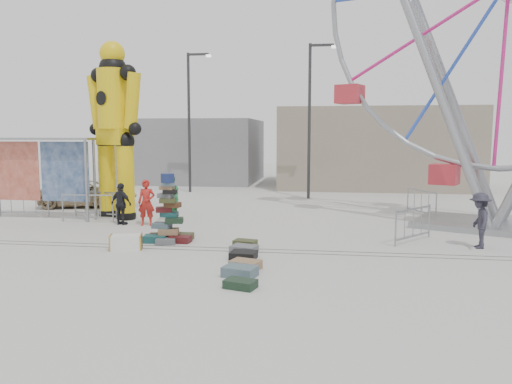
# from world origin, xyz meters

# --- Properties ---
(ground) EXTENTS (90.00, 90.00, 0.00)m
(ground) POSITION_xyz_m (0.00, 0.00, 0.00)
(ground) COLOR #9E9E99
(ground) RESTS_ON ground
(track_line_near) EXTENTS (40.00, 0.04, 0.01)m
(track_line_near) POSITION_xyz_m (0.00, 0.60, 0.00)
(track_line_near) COLOR #47443F
(track_line_near) RESTS_ON ground
(track_line_far) EXTENTS (40.00, 0.04, 0.01)m
(track_line_far) POSITION_xyz_m (0.00, 1.00, 0.00)
(track_line_far) COLOR #47443F
(track_line_far) RESTS_ON ground
(building_right) EXTENTS (12.00, 8.00, 5.00)m
(building_right) POSITION_xyz_m (7.00, 20.00, 2.50)
(building_right) COLOR gray
(building_right) RESTS_ON ground
(building_left) EXTENTS (10.00, 8.00, 4.40)m
(building_left) POSITION_xyz_m (-6.00, 22.00, 2.20)
(building_left) COLOR gray
(building_left) RESTS_ON ground
(lamp_post_right) EXTENTS (1.41, 0.25, 8.00)m
(lamp_post_right) POSITION_xyz_m (3.09, 13.00, 4.48)
(lamp_post_right) COLOR #2D2D30
(lamp_post_right) RESTS_ON ground
(lamp_post_left) EXTENTS (1.41, 0.25, 8.00)m
(lamp_post_left) POSITION_xyz_m (-3.91, 15.00, 4.48)
(lamp_post_left) COLOR #2D2D30
(lamp_post_left) RESTS_ON ground
(suitcase_tower) EXTENTS (1.52, 1.35, 2.16)m
(suitcase_tower) POSITION_xyz_m (-1.02, 1.69, 0.60)
(suitcase_tower) COLOR #1B4D51
(suitcase_tower) RESTS_ON ground
(crash_test_dummy) EXTENTS (2.79, 1.63, 7.21)m
(crash_test_dummy) POSITION_xyz_m (-4.44, 5.65, 3.80)
(crash_test_dummy) COLOR black
(crash_test_dummy) RESTS_ON ground
(ferris_wheel) EXTENTS (12.07, 5.65, 15.27)m
(ferris_wheel) POSITION_xyz_m (9.99, 5.41, 7.52)
(ferris_wheel) COLOR gray
(ferris_wheel) RESTS_ON ground
(banner_scaffold) EXTENTS (4.50, 0.88, 3.24)m
(banner_scaffold) POSITION_xyz_m (-7.32, 4.99, 2.44)
(banner_scaffold) COLOR gray
(banner_scaffold) RESTS_ON ground
(steamer_trunk) EXTENTS (1.02, 0.76, 0.43)m
(steamer_trunk) POSITION_xyz_m (-1.92, 0.42, 0.21)
(steamer_trunk) COLOR silver
(steamer_trunk) RESTS_ON ground
(row_case_0) EXTENTS (0.75, 0.58, 0.19)m
(row_case_0) POSITION_xyz_m (1.49, 1.34, 0.09)
(row_case_0) COLOR #3C4020
(row_case_0) RESTS_ON ground
(row_case_1) EXTENTS (0.83, 0.73, 0.19)m
(row_case_1) POSITION_xyz_m (1.58, 0.61, 0.09)
(row_case_1) COLOR slate
(row_case_1) RESTS_ON ground
(row_case_2) EXTENTS (0.74, 0.64, 0.21)m
(row_case_2) POSITION_xyz_m (1.70, -0.21, 0.10)
(row_case_2) COLOR black
(row_case_2) RESTS_ON ground
(row_case_3) EXTENTS (0.86, 0.72, 0.22)m
(row_case_3) POSITION_xyz_m (1.91, -1.21, 0.11)
(row_case_3) COLOR #946E4B
(row_case_3) RESTS_ON ground
(row_case_4) EXTENTS (0.90, 0.74, 0.25)m
(row_case_4) POSITION_xyz_m (1.88, -1.88, 0.12)
(row_case_4) COLOR #4B626C
(row_case_4) RESTS_ON ground
(row_case_5) EXTENTS (0.78, 0.62, 0.19)m
(row_case_5) POSITION_xyz_m (2.05, -2.78, 0.09)
(row_case_5) COLOR #1B301F
(row_case_5) RESTS_ON ground
(barricade_dummy_a) EXTENTS (1.98, 0.48, 1.10)m
(barricade_dummy_a) POSITION_xyz_m (-8.44, 5.50, 0.55)
(barricade_dummy_a) COLOR gray
(barricade_dummy_a) RESTS_ON ground
(barricade_dummy_b) EXTENTS (2.00, 0.22, 1.10)m
(barricade_dummy_b) POSITION_xyz_m (-5.21, 4.65, 0.55)
(barricade_dummy_b) COLOR gray
(barricade_dummy_b) RESTS_ON ground
(barricade_dummy_c) EXTENTS (1.98, 0.52, 1.10)m
(barricade_dummy_c) POSITION_xyz_m (-5.37, 5.64, 0.55)
(barricade_dummy_c) COLOR gray
(barricade_dummy_c) RESTS_ON ground
(barricade_wheel_front) EXTENTS (1.36, 1.60, 1.10)m
(barricade_wheel_front) POSITION_xyz_m (6.64, 2.67, 0.55)
(barricade_wheel_front) COLOR gray
(barricade_wheel_front) RESTS_ON ground
(barricade_wheel_back) EXTENTS (0.89, 1.87, 1.10)m
(barricade_wheel_back) POSITION_xyz_m (7.84, 7.94, 0.55)
(barricade_wheel_back) COLOR gray
(barricade_wheel_back) RESTS_ON ground
(pedestrian_red) EXTENTS (0.69, 0.51, 1.71)m
(pedestrian_red) POSITION_xyz_m (-2.69, 4.26, 0.86)
(pedestrian_red) COLOR #A51D17
(pedestrian_red) RESTS_ON ground
(pedestrian_green) EXTENTS (1.10, 1.15, 1.88)m
(pedestrian_green) POSITION_xyz_m (-2.03, 5.03, 0.94)
(pedestrian_green) COLOR #1A6B32
(pedestrian_green) RESTS_ON ground
(pedestrian_black) EXTENTS (1.00, 0.66, 1.57)m
(pedestrian_black) POSITION_xyz_m (-3.67, 4.25, 0.79)
(pedestrian_black) COLOR black
(pedestrian_black) RESTS_ON ground
(pedestrian_grey) EXTENTS (0.70, 1.12, 1.67)m
(pedestrian_grey) POSITION_xyz_m (8.44, 2.06, 0.83)
(pedestrian_grey) COLOR #262430
(pedestrian_grey) RESTS_ON ground
(parked_suv) EXTENTS (4.80, 3.12, 1.23)m
(parked_suv) POSITION_xyz_m (-7.17, 8.64, 0.61)
(parked_suv) COLOR tan
(parked_suv) RESTS_ON ground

